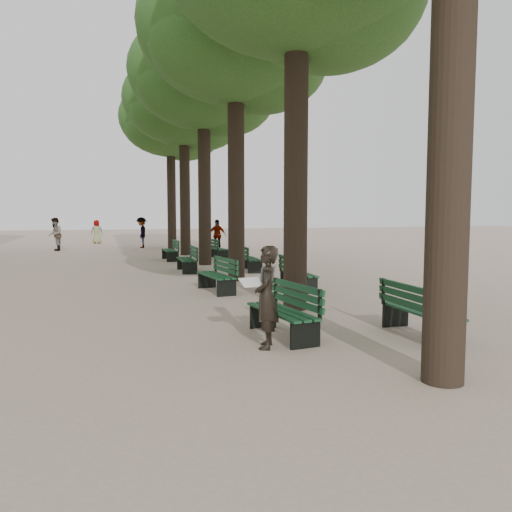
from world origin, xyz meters
name	(u,v)px	position (x,y,z in m)	size (l,w,h in m)	color
ground	(276,350)	(0.00, 0.00, 0.00)	(120.00, 120.00, 0.00)	tan
tree_central_2	(236,30)	(1.50, 8.00, 7.65)	(6.00, 6.00, 9.95)	#33261C
tree_central_3	(203,74)	(1.50, 13.00, 7.65)	(6.00, 6.00, 9.95)	#33261C
tree_central_4	(184,101)	(1.50, 18.00, 7.65)	(6.00, 6.00, 9.95)	#33261C
tree_central_5	(170,119)	(1.50, 23.00, 7.65)	(6.00, 6.00, 9.95)	#33261C
bench_left_0	(282,321)	(0.37, 0.73, 0.27)	(0.79, 1.86, 0.92)	black
bench_left_1	(216,282)	(0.37, 5.87, 0.27)	(0.78, 1.86, 0.92)	black
bench_left_2	(187,264)	(0.37, 10.72, 0.27)	(0.62, 1.81, 0.92)	black
bench_left_3	(170,254)	(0.37, 15.33, 0.27)	(0.60, 1.81, 0.92)	black
bench_right_0	(420,321)	(2.63, 0.07, 0.27)	(0.63, 1.82, 0.92)	black
bench_right_1	(298,280)	(2.63, 5.61, 0.27)	(0.64, 1.82, 0.92)	black
bench_right_2	(250,264)	(2.63, 10.28, 0.27)	(0.69, 1.84, 0.92)	black
bench_right_3	(218,253)	(2.63, 15.60, 0.27)	(0.74, 1.85, 0.92)	black
man_with_map	(266,297)	(-0.10, 0.17, 0.81)	(0.70, 0.72, 1.61)	black
pedestrian_d	(97,232)	(-2.87, 29.23, 0.83)	(0.81, 0.33, 1.65)	#262628
pedestrian_b	(142,233)	(-0.23, 23.93, 0.94)	(1.21, 0.37, 1.87)	#262628
pedestrian_c	(217,235)	(3.64, 20.29, 0.88)	(1.03, 0.35, 1.76)	#262628
pedestrian_a	(55,234)	(-5.05, 22.84, 0.93)	(0.91, 0.37, 1.87)	#262628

